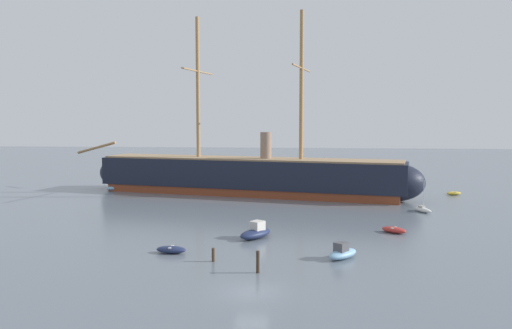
# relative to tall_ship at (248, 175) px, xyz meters

# --- Properties ---
(ground_plane) EXTENTS (400.00, 400.00, 0.00)m
(ground_plane) POSITION_rel_tall_ship_xyz_m (5.93, -50.44, -3.32)
(ground_plane) COLOR slate
(tall_ship) EXTENTS (63.65, 19.36, 30.95)m
(tall_ship) POSITION_rel_tall_ship_xyz_m (0.00, 0.00, 0.00)
(tall_ship) COLOR brown
(tall_ship) RESTS_ON ground
(dinghy_foreground_left) EXTENTS (3.04, 1.50, 0.70)m
(dinghy_foreground_left) POSITION_rel_tall_ship_xyz_m (-3.09, -39.99, -2.97)
(dinghy_foreground_left) COLOR #1E284C
(dinghy_foreground_left) RESTS_ON ground
(motorboat_foreground_right) EXTENTS (3.59, 3.91, 1.58)m
(motorboat_foreground_right) POSITION_rel_tall_ship_xyz_m (13.41, -40.34, -2.76)
(motorboat_foreground_right) COLOR #7FB2D6
(motorboat_foreground_right) RESTS_ON ground
(motorboat_near_centre) EXTENTS (4.16, 4.76, 1.90)m
(motorboat_near_centre) POSITION_rel_tall_ship_xyz_m (4.53, -32.98, -2.65)
(motorboat_near_centre) COLOR #1E284C
(motorboat_near_centre) RESTS_ON ground
(dinghy_mid_right) EXTENTS (3.15, 2.78, 0.70)m
(dinghy_mid_right) POSITION_rel_tall_ship_xyz_m (20.10, -28.76, -2.97)
(dinghy_mid_right) COLOR #B22D28
(dinghy_mid_right) RESTS_ON ground
(sailboat_alongside_stern) EXTENTS (2.55, 3.55, 4.52)m
(sailboat_alongside_stern) POSITION_rel_tall_ship_xyz_m (26.40, -14.75, -2.94)
(sailboat_alongside_stern) COLOR silver
(sailboat_alongside_stern) RESTS_ON ground
(motorboat_far_left) EXTENTS (4.29, 4.56, 1.86)m
(motorboat_far_left) POSITION_rel_tall_ship_xyz_m (-24.45, 2.79, -2.67)
(motorboat_far_left) COLOR #7FB2D6
(motorboat_far_left) RESTS_ON ground
(dinghy_far_right) EXTENTS (2.76, 1.62, 0.61)m
(dinghy_far_right) POSITION_rel_tall_ship_xyz_m (35.57, 2.65, -3.01)
(dinghy_far_right) COLOR gold
(dinghy_far_right) RESTS_ON ground
(sailboat_distant_centre) EXTENTS (3.10, 4.00, 5.17)m
(sailboat_distant_centre) POSITION_rel_tall_ship_xyz_m (8.05, 14.60, -2.89)
(sailboat_distant_centre) COLOR orange
(sailboat_distant_centre) RESTS_ON ground
(mooring_piling_nearest) EXTENTS (0.30, 0.30, 1.91)m
(mooring_piling_nearest) POSITION_rel_tall_ship_xyz_m (5.93, -45.58, -2.37)
(mooring_piling_nearest) COLOR #382B1E
(mooring_piling_nearest) RESTS_ON ground
(mooring_piling_left_pair) EXTENTS (0.29, 0.29, 1.26)m
(mooring_piling_left_pair) POSITION_rel_tall_ship_xyz_m (1.53, -42.50, -2.69)
(mooring_piling_left_pair) COLOR #423323
(mooring_piling_left_pair) RESTS_ON ground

